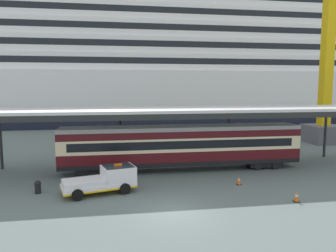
% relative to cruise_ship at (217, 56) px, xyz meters
% --- Properties ---
extents(ground_plane, '(400.00, 400.00, 0.00)m').
position_rel_cruise_ship_xyz_m(ground_plane, '(-19.60, -53.76, -14.45)').
color(ground_plane, slate).
extents(cruise_ship, '(140.05, 25.04, 42.71)m').
position_rel_cruise_ship_xyz_m(cruise_ship, '(0.00, 0.00, 0.00)').
color(cruise_ship, black).
rests_on(cruise_ship, ground).
extents(platform_canopy, '(44.16, 6.06, 5.68)m').
position_rel_cruise_ship_xyz_m(platform_canopy, '(-17.04, -43.30, -8.99)').
color(platform_canopy, silver).
rests_on(platform_canopy, ground).
extents(train_carriage, '(21.82, 2.81, 4.11)m').
position_rel_cruise_ship_xyz_m(train_carriage, '(-17.04, -43.69, -12.15)').
color(train_carriage, black).
rests_on(train_carriage, ground).
extents(service_truck, '(5.55, 3.30, 2.02)m').
position_rel_cruise_ship_xyz_m(service_truck, '(-23.80, -49.06, -13.47)').
color(service_truck, white).
rests_on(service_truck, ground).
extents(traffic_cone_near, '(0.36, 0.36, 0.74)m').
position_rel_cruise_ship_xyz_m(traffic_cone_near, '(-11.14, -53.16, -14.09)').
color(traffic_cone_near, black).
rests_on(traffic_cone_near, ground).
extents(traffic_cone_mid, '(0.36, 0.36, 0.69)m').
position_rel_cruise_ship_xyz_m(traffic_cone_mid, '(-13.51, -48.85, -14.12)').
color(traffic_cone_mid, black).
rests_on(traffic_cone_mid, ground).
extents(dockside_crane, '(15.08, 4.40, 51.33)m').
position_rel_cruise_ship_xyz_m(dockside_crane, '(5.68, -32.12, 1.65)').
color(dockside_crane, '#595960').
rests_on(dockside_crane, ground).
extents(quay_bollard, '(0.48, 0.48, 0.96)m').
position_rel_cruise_ship_xyz_m(quay_bollard, '(-28.67, -48.52, -13.94)').
color(quay_bollard, black).
rests_on(quay_bollard, ground).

